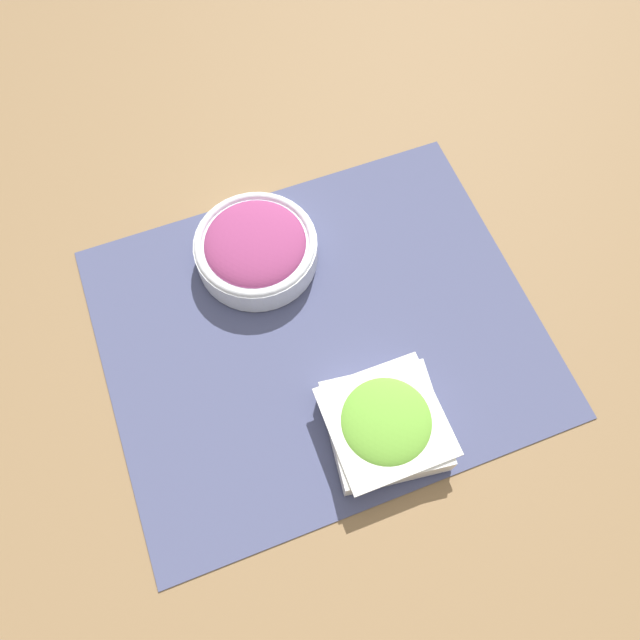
{
  "coord_description": "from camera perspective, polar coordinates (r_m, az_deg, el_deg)",
  "views": [
    {
      "loc": [
        0.11,
        0.3,
        0.73
      ],
      "look_at": [
        0.0,
        0.0,
        0.03
      ],
      "focal_mm": 35.0,
      "sensor_mm": 36.0,
      "label": 1
    }
  ],
  "objects": [
    {
      "name": "ground_plane",
      "position": [
        0.79,
        0.0,
        -1.03
      ],
      "size": [
        3.0,
        3.0,
        0.0
      ],
      "primitive_type": "plane",
      "color": "olive"
    },
    {
      "name": "placemat",
      "position": [
        0.79,
        0.0,
        -0.97
      ],
      "size": [
        0.54,
        0.45,
        0.0
      ],
      "color": "#474C70",
      "rests_on": "ground_plane"
    },
    {
      "name": "lettuce_bowl",
      "position": [
        0.73,
        5.98,
        -9.46
      ],
      "size": [
        0.14,
        0.14,
        0.05
      ],
      "color": "white",
      "rests_on": "placemat"
    },
    {
      "name": "onion_bowl",
      "position": [
        0.82,
        -5.88,
        6.61
      ],
      "size": [
        0.16,
        0.16,
        0.06
      ],
      "color": "silver",
      "rests_on": "placemat"
    }
  ]
}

